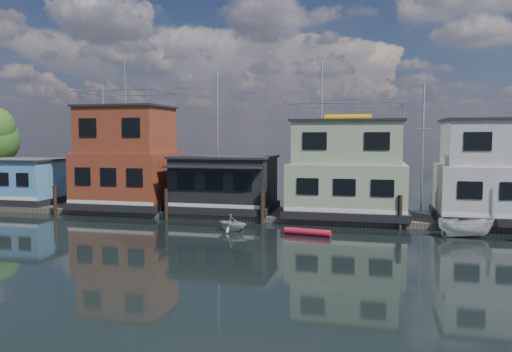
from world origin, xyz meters
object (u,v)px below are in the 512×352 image
(houseboat_red, at_px, (127,159))
(houseboat_white, at_px, (502,173))
(dinghy_white, at_px, (232,223))
(houseboat_blue, at_px, (23,181))
(red_kayak, at_px, (307,232))
(houseboat_dark, at_px, (225,183))
(motorboat, at_px, (466,227))
(houseboat_green, at_px, (347,170))

(houseboat_red, bearing_deg, houseboat_white, 0.00)
(dinghy_white, bearing_deg, houseboat_blue, 90.27)
(houseboat_white, distance_m, red_kayak, 13.84)
(houseboat_red, xyz_separation_m, houseboat_white, (27.00, 0.00, -0.57))
(houseboat_red, bearing_deg, houseboat_dark, -0.14)
(houseboat_white, bearing_deg, motorboat, -122.34)
(houseboat_blue, bearing_deg, houseboat_white, 0.00)
(houseboat_green, bearing_deg, houseboat_dark, -179.88)
(motorboat, height_order, red_kayak, motorboat)
(houseboat_red, height_order, red_kayak, houseboat_red)
(houseboat_red, distance_m, houseboat_white, 27.01)
(houseboat_blue, xyz_separation_m, motorboat, (33.64, -4.52, -1.59))
(houseboat_dark, height_order, houseboat_white, houseboat_white)
(houseboat_blue, xyz_separation_m, houseboat_red, (9.50, 0.00, 1.90))
(houseboat_white, relative_size, dinghy_white, 4.14)
(houseboat_blue, height_order, dinghy_white, houseboat_blue)
(motorboat, bearing_deg, houseboat_green, 51.37)
(houseboat_dark, xyz_separation_m, motorboat, (16.14, -4.50, -1.80))
(houseboat_dark, height_order, motorboat, houseboat_dark)
(houseboat_red, relative_size, red_kayak, 4.17)
(houseboat_blue, bearing_deg, houseboat_dark, -0.06)
(houseboat_blue, height_order, houseboat_dark, houseboat_dark)
(houseboat_blue, distance_m, dinghy_white, 20.71)
(houseboat_red, distance_m, dinghy_white, 12.37)
(houseboat_green, xyz_separation_m, motorboat, (7.14, -4.52, -2.93))
(houseboat_dark, relative_size, dinghy_white, 3.65)
(houseboat_red, height_order, houseboat_white, houseboat_red)
(houseboat_white, xyz_separation_m, dinghy_white, (-16.69, -5.83, -3.00))
(motorboat, bearing_deg, houseboat_red, 73.13)
(houseboat_blue, xyz_separation_m, red_kayak, (24.55, -6.13, -2.00))
(houseboat_white, distance_m, dinghy_white, 17.94)
(houseboat_dark, relative_size, red_kayak, 2.60)
(houseboat_white, distance_m, motorboat, 6.10)
(motorboat, relative_size, dinghy_white, 1.58)
(houseboat_blue, distance_m, houseboat_white, 36.52)
(houseboat_dark, bearing_deg, houseboat_red, 179.86)
(houseboat_blue, height_order, houseboat_red, houseboat_red)
(motorboat, bearing_deg, houseboat_dark, 68.14)
(motorboat, bearing_deg, red_kayak, 93.79)
(red_kayak, bearing_deg, houseboat_dark, 148.58)
(motorboat, xyz_separation_m, dinghy_white, (-13.83, -1.31, -0.08))
(houseboat_red, distance_m, houseboat_dark, 8.18)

